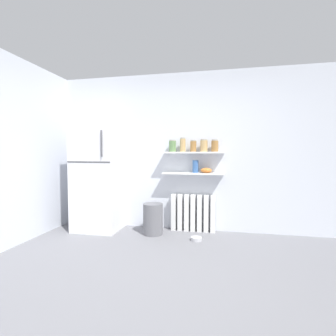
% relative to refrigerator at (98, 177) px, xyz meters
% --- Properties ---
extents(ground_plane, '(7.04, 7.04, 0.00)m').
position_rel_refrigerator_xyz_m(ground_plane, '(1.45, -1.19, -0.88)').
color(ground_plane, slate).
extents(back_wall, '(7.04, 0.10, 2.60)m').
position_rel_refrigerator_xyz_m(back_wall, '(1.45, 0.36, 0.42)').
color(back_wall, silver).
rests_on(back_wall, ground_plane).
extents(side_wall_left, '(0.10, 4.80, 2.60)m').
position_rel_refrigerator_xyz_m(side_wall_left, '(-0.80, -1.09, 0.42)').
color(side_wall_left, silver).
rests_on(side_wall_left, ground_plane).
extents(refrigerator, '(0.73, 0.66, 1.77)m').
position_rel_refrigerator_xyz_m(refrigerator, '(0.00, 0.00, 0.00)').
color(refrigerator, silver).
rests_on(refrigerator, ground_plane).
extents(radiator, '(0.72, 0.12, 0.60)m').
position_rel_refrigerator_xyz_m(radiator, '(1.56, 0.23, -0.58)').
color(radiator, white).
rests_on(radiator, ground_plane).
extents(wall_shelf_lower, '(0.99, 0.22, 0.02)m').
position_rel_refrigerator_xyz_m(wall_shelf_lower, '(1.56, 0.20, 0.07)').
color(wall_shelf_lower, white).
extents(wall_shelf_upper, '(0.99, 0.22, 0.02)m').
position_rel_refrigerator_xyz_m(wall_shelf_upper, '(1.56, 0.20, 0.40)').
color(wall_shelf_upper, white).
extents(storage_jar_0, '(0.12, 0.12, 0.19)m').
position_rel_refrigerator_xyz_m(storage_jar_0, '(1.22, 0.20, 0.51)').
color(storage_jar_0, '#5B7F4C').
rests_on(storage_jar_0, wall_shelf_upper).
extents(storage_jar_1, '(0.09, 0.09, 0.23)m').
position_rel_refrigerator_xyz_m(storage_jar_1, '(1.39, 0.20, 0.53)').
color(storage_jar_1, tan).
rests_on(storage_jar_1, wall_shelf_upper).
extents(storage_jar_2, '(0.10, 0.10, 0.19)m').
position_rel_refrigerator_xyz_m(storage_jar_2, '(1.56, 0.20, 0.51)').
color(storage_jar_2, olive).
rests_on(storage_jar_2, wall_shelf_upper).
extents(storage_jar_3, '(0.12, 0.12, 0.20)m').
position_rel_refrigerator_xyz_m(storage_jar_3, '(1.73, 0.20, 0.51)').
color(storage_jar_3, tan).
rests_on(storage_jar_3, wall_shelf_upper).
extents(storage_jar_4, '(0.11, 0.11, 0.19)m').
position_rel_refrigerator_xyz_m(storage_jar_4, '(1.90, 0.20, 0.51)').
color(storage_jar_4, olive).
rests_on(storage_jar_4, wall_shelf_upper).
extents(vase, '(0.10, 0.10, 0.20)m').
position_rel_refrigerator_xyz_m(vase, '(1.59, 0.20, 0.18)').
color(vase, '#38609E').
rests_on(vase, wall_shelf_lower).
extents(shelf_bowl, '(0.18, 0.18, 0.08)m').
position_rel_refrigerator_xyz_m(shelf_bowl, '(1.77, 0.20, 0.12)').
color(shelf_bowl, orange).
rests_on(shelf_bowl, wall_shelf_lower).
extents(trash_bin, '(0.31, 0.31, 0.49)m').
position_rel_refrigerator_xyz_m(trash_bin, '(0.96, -0.06, -0.64)').
color(trash_bin, slate).
rests_on(trash_bin, ground_plane).
extents(pet_food_bowl, '(0.16, 0.16, 0.05)m').
position_rel_refrigerator_xyz_m(pet_food_bowl, '(1.66, -0.22, -0.86)').
color(pet_food_bowl, '#B7B7BC').
rests_on(pet_food_bowl, ground_plane).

